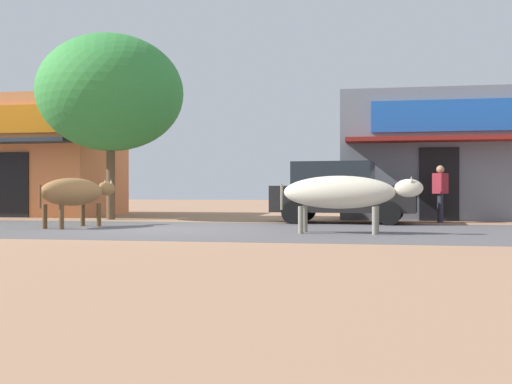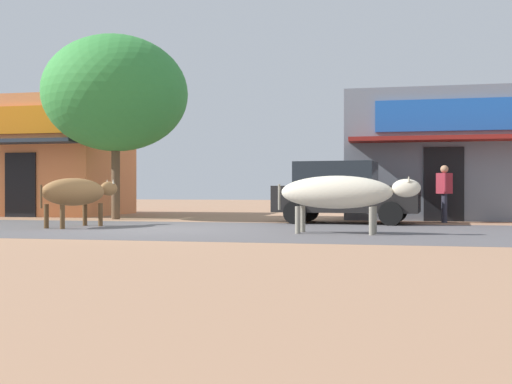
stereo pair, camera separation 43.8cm
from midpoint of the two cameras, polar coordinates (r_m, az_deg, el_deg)
ground at (r=14.39m, az=-9.57°, el=-3.36°), size 80.00×80.00×0.00m
asphalt_road at (r=14.39m, az=-9.57°, el=-3.35°), size 72.00×6.24×0.00m
storefront_left_cafe at (r=24.04m, az=-21.14°, el=2.92°), size 6.56×4.98×4.06m
storefront_right_club at (r=20.81m, az=19.77°, el=3.05°), size 9.00×4.98×3.85m
roadside_tree at (r=19.62m, az=-13.70°, el=8.72°), size 4.36×4.36×5.55m
parked_hatchback_car at (r=16.95m, az=7.00°, el=0.02°), size 3.90×2.09×1.64m
cow_near_brown at (r=15.51m, az=-16.93°, el=-0.03°), size 1.25×2.48×1.17m
cow_far_dark at (r=12.89m, az=6.86°, el=-0.06°), size 2.89×0.87×1.18m
pedestrian_by_shop at (r=17.83m, az=15.72°, el=0.25°), size 0.45×0.61×1.56m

